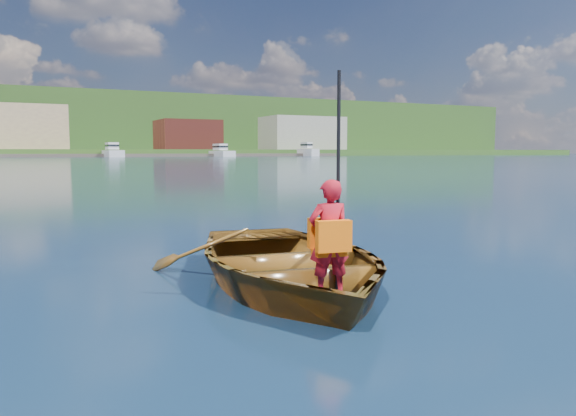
% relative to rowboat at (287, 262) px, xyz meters
% --- Properties ---
extents(ground, '(600.00, 600.00, 0.00)m').
position_rel_rowboat_xyz_m(ground, '(0.77, 0.70, -0.27)').
color(ground, '#132845').
rests_on(ground, ground).
extents(rowboat, '(3.46, 4.41, 0.83)m').
position_rel_rowboat_xyz_m(rowboat, '(0.00, 0.00, 0.00)').
color(rowboat, brown).
rests_on(rowboat, ground).
extents(child_paddler, '(0.45, 0.38, 2.18)m').
position_rel_rowboat_xyz_m(child_paddler, '(0.01, -0.91, 0.41)').
color(child_paddler, red).
rests_on(child_paddler, ground).
extents(shoreline, '(400.00, 140.00, 22.00)m').
position_rel_rowboat_xyz_m(shoreline, '(0.77, 237.32, 10.06)').
color(shoreline, '#32501F').
rests_on(shoreline, ground).
extents(dock, '(160.04, 9.52, 0.80)m').
position_rel_rowboat_xyz_m(dock, '(6.53, 148.70, 0.13)').
color(dock, '#52483F').
rests_on(dock, ground).
extents(marina_yachts, '(143.71, 13.27, 4.42)m').
position_rel_rowboat_xyz_m(marina_yachts, '(3.92, 144.02, 1.13)').
color(marina_yachts, silver).
rests_on(marina_yachts, ground).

